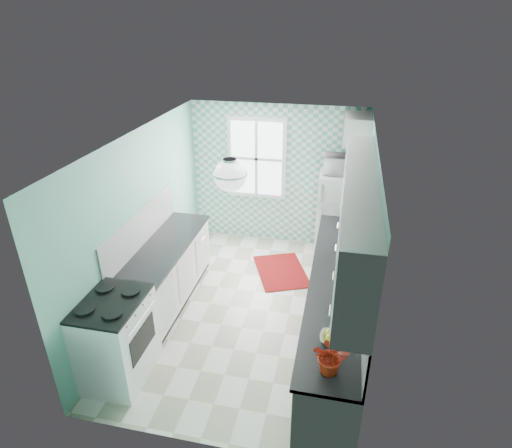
% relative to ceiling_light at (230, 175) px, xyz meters
% --- Properties ---
extents(floor, '(3.00, 4.40, 0.02)m').
position_rel_ceiling_light_xyz_m(floor, '(0.00, 0.80, -2.33)').
color(floor, white).
rests_on(floor, ground).
extents(ceiling, '(3.00, 4.40, 0.02)m').
position_rel_ceiling_light_xyz_m(ceiling, '(0.00, 0.80, 0.19)').
color(ceiling, white).
rests_on(ceiling, wall_back).
extents(wall_back, '(3.00, 0.02, 2.50)m').
position_rel_ceiling_light_xyz_m(wall_back, '(0.00, 3.01, -1.07)').
color(wall_back, '#69B39F').
rests_on(wall_back, floor).
extents(wall_front, '(3.00, 0.02, 2.50)m').
position_rel_ceiling_light_xyz_m(wall_front, '(0.00, -1.41, -1.07)').
color(wall_front, '#69B39F').
rests_on(wall_front, floor).
extents(wall_left, '(0.02, 4.40, 2.50)m').
position_rel_ceiling_light_xyz_m(wall_left, '(-1.51, 0.80, -1.07)').
color(wall_left, '#69B39F').
rests_on(wall_left, floor).
extents(wall_right, '(0.02, 4.40, 2.50)m').
position_rel_ceiling_light_xyz_m(wall_right, '(1.51, 0.80, -1.07)').
color(wall_right, '#69B39F').
rests_on(wall_right, floor).
extents(accent_wall, '(3.00, 0.01, 2.50)m').
position_rel_ceiling_light_xyz_m(accent_wall, '(0.00, 2.99, -1.07)').
color(accent_wall, '#62AF9C').
rests_on(accent_wall, wall_back).
extents(window, '(1.04, 0.05, 1.44)m').
position_rel_ceiling_light_xyz_m(window, '(-0.35, 2.96, -0.77)').
color(window, white).
rests_on(window, wall_back).
extents(backsplash_right, '(0.02, 3.60, 0.51)m').
position_rel_ceiling_light_xyz_m(backsplash_right, '(1.49, 0.40, -1.13)').
color(backsplash_right, white).
rests_on(backsplash_right, wall_right).
extents(backsplash_left, '(0.02, 2.15, 0.51)m').
position_rel_ceiling_light_xyz_m(backsplash_left, '(-1.49, 0.73, -1.13)').
color(backsplash_left, white).
rests_on(backsplash_left, wall_left).
extents(upper_cabinets_right, '(0.33, 3.20, 0.90)m').
position_rel_ceiling_light_xyz_m(upper_cabinets_right, '(1.33, 0.20, -0.42)').
color(upper_cabinets_right, silver).
rests_on(upper_cabinets_right, wall_right).
extents(upper_cabinet_fridge, '(0.40, 0.74, 0.40)m').
position_rel_ceiling_light_xyz_m(upper_cabinet_fridge, '(1.30, 2.63, -0.07)').
color(upper_cabinet_fridge, silver).
rests_on(upper_cabinet_fridge, wall_right).
extents(ceiling_light, '(0.34, 0.34, 0.35)m').
position_rel_ceiling_light_xyz_m(ceiling_light, '(0.00, 0.00, 0.00)').
color(ceiling_light, silver).
rests_on(ceiling_light, ceiling).
extents(base_cabinets_right, '(0.60, 3.60, 0.90)m').
position_rel_ceiling_light_xyz_m(base_cabinets_right, '(1.20, 0.40, -1.87)').
color(base_cabinets_right, white).
rests_on(base_cabinets_right, floor).
extents(countertop_right, '(0.63, 3.60, 0.04)m').
position_rel_ceiling_light_xyz_m(countertop_right, '(1.19, 0.40, -1.40)').
color(countertop_right, black).
rests_on(countertop_right, base_cabinets_right).
extents(base_cabinets_left, '(0.60, 2.15, 0.90)m').
position_rel_ceiling_light_xyz_m(base_cabinets_left, '(-1.20, 0.73, -1.87)').
color(base_cabinets_left, white).
rests_on(base_cabinets_left, floor).
extents(countertop_left, '(0.63, 2.15, 0.04)m').
position_rel_ceiling_light_xyz_m(countertop_left, '(-1.19, 0.73, -1.40)').
color(countertop_left, black).
rests_on(countertop_left, base_cabinets_left).
extents(fridge, '(0.66, 0.66, 1.51)m').
position_rel_ceiling_light_xyz_m(fridge, '(1.11, 2.61, -1.57)').
color(fridge, silver).
rests_on(fridge, floor).
extents(stove, '(0.68, 0.86, 1.03)m').
position_rel_ceiling_light_xyz_m(stove, '(-1.20, -0.72, -1.78)').
color(stove, silver).
rests_on(stove, floor).
extents(sink, '(0.53, 0.44, 0.53)m').
position_rel_ceiling_light_xyz_m(sink, '(1.20, 1.36, -1.39)').
color(sink, silver).
rests_on(sink, countertop_right).
extents(rug, '(1.10, 1.28, 0.02)m').
position_rel_ceiling_light_xyz_m(rug, '(0.30, 1.86, -2.32)').
color(rug, '#811602').
rests_on(rug, floor).
extents(dish_towel, '(0.09, 0.25, 0.39)m').
position_rel_ceiling_light_xyz_m(dish_towel, '(0.89, 1.45, -1.84)').
color(dish_towel, teal).
rests_on(dish_towel, base_cabinets_right).
extents(fruit_bowl, '(0.26, 0.26, 0.06)m').
position_rel_ceiling_light_xyz_m(fruit_bowl, '(1.20, -0.71, -1.35)').
color(fruit_bowl, white).
rests_on(fruit_bowl, countertop_right).
extents(potted_plant, '(0.34, 0.31, 0.36)m').
position_rel_ceiling_light_xyz_m(potted_plant, '(1.20, -1.12, -1.20)').
color(potted_plant, maroon).
rests_on(potted_plant, countertop_right).
extents(soap_bottle, '(0.10, 0.10, 0.21)m').
position_rel_ceiling_light_xyz_m(soap_bottle, '(1.25, 1.52, -1.28)').
color(soap_bottle, '#A4C6CD').
rests_on(soap_bottle, countertop_right).
extents(microwave, '(0.55, 0.38, 0.30)m').
position_rel_ceiling_light_xyz_m(microwave, '(1.11, 2.61, -0.66)').
color(microwave, white).
rests_on(microwave, fridge).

